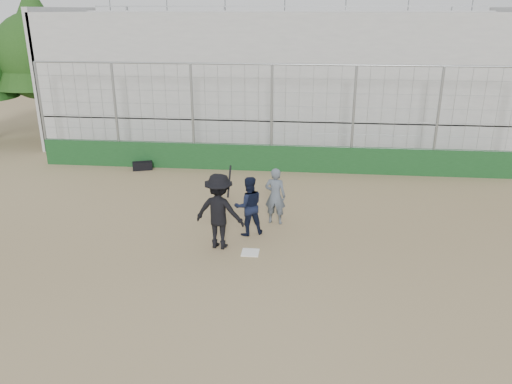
# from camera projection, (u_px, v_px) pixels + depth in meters

# --- Properties ---
(ground) EXTENTS (90.00, 90.00, 0.00)m
(ground) POSITION_uv_depth(u_px,v_px,m) (250.00, 253.00, 12.74)
(ground) COLOR brown
(ground) RESTS_ON ground
(home_plate) EXTENTS (0.44, 0.44, 0.02)m
(home_plate) POSITION_uv_depth(u_px,v_px,m) (250.00, 252.00, 12.74)
(home_plate) COLOR white
(home_plate) RESTS_ON ground
(backstop) EXTENTS (18.10, 0.25, 4.04)m
(backstop) POSITION_uv_depth(u_px,v_px,m) (271.00, 146.00, 18.95)
(backstop) COLOR #123A18
(backstop) RESTS_ON ground
(bleachers) EXTENTS (20.25, 6.70, 6.98)m
(bleachers) POSITION_uv_depth(u_px,v_px,m) (280.00, 77.00, 22.89)
(bleachers) COLOR #9C9C9C
(bleachers) RESTS_ON ground
(tree_left) EXTENTS (4.48, 4.48, 7.00)m
(tree_left) POSITION_uv_depth(u_px,v_px,m) (37.00, 44.00, 22.58)
(tree_left) COLOR #3B2215
(tree_left) RESTS_ON ground
(batter_at_plate) EXTENTS (1.41, 0.98, 2.12)m
(batter_at_plate) POSITION_uv_depth(u_px,v_px,m) (219.00, 211.00, 12.74)
(batter_at_plate) COLOR black
(batter_at_plate) RESTS_ON ground
(catcher_crouched) EXTENTS (1.00, 0.91, 1.14)m
(catcher_crouched) POSITION_uv_depth(u_px,v_px,m) (249.00, 216.00, 13.59)
(catcher_crouched) COLOR black
(catcher_crouched) RESTS_ON ground
(umpire) EXTENTS (0.67, 0.50, 1.50)m
(umpire) POSITION_uv_depth(u_px,v_px,m) (275.00, 199.00, 14.28)
(umpire) COLOR #4B555F
(umpire) RESTS_ON ground
(equipment_bag) EXTENTS (0.81, 0.54, 0.36)m
(equipment_bag) POSITION_uv_depth(u_px,v_px,m) (142.00, 166.00, 19.30)
(equipment_bag) COLOR black
(equipment_bag) RESTS_ON ground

